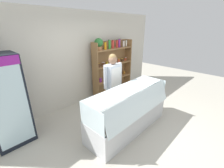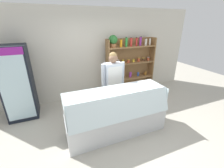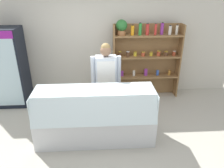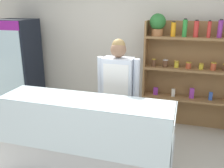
# 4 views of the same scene
# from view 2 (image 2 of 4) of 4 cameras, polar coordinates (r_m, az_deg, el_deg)

# --- Properties ---
(ground_plane) EXTENTS (12.00, 12.00, 0.00)m
(ground_plane) POSITION_cam_2_polar(r_m,az_deg,el_deg) (3.60, 4.11, -17.15)
(ground_plane) COLOR #B7B2A3
(back_wall) EXTENTS (6.80, 0.10, 2.70)m
(back_wall) POSITION_cam_2_polar(r_m,az_deg,el_deg) (4.77, -6.58, 11.06)
(back_wall) COLOR beige
(back_wall) RESTS_ON ground
(drinks_fridge) EXTENTS (0.67, 0.63, 1.83)m
(drinks_fridge) POSITION_cam_2_polar(r_m,az_deg,el_deg) (4.29, -32.29, 0.16)
(drinks_fridge) COLOR black
(drinks_fridge) RESTS_ON ground
(shelving_unit) EXTENTS (1.65, 0.29, 1.95)m
(shelving_unit) POSITION_cam_2_polar(r_m,az_deg,el_deg) (4.94, 6.21, 8.54)
(shelving_unit) COLOR olive
(shelving_unit) RESTS_ON ground
(deli_display_case) EXTENTS (2.13, 0.75, 1.01)m
(deli_display_case) POSITION_cam_2_polar(r_m,az_deg,el_deg) (3.38, 1.52, -13.41)
(deli_display_case) COLOR silver
(deli_display_case) RESTS_ON ground
(shop_clerk) EXTENTS (0.60, 0.25, 1.65)m
(shop_clerk) POSITION_cam_2_polar(r_m,az_deg,el_deg) (3.71, 0.45, 1.77)
(shop_clerk) COLOR #2D2D38
(shop_clerk) RESTS_ON ground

